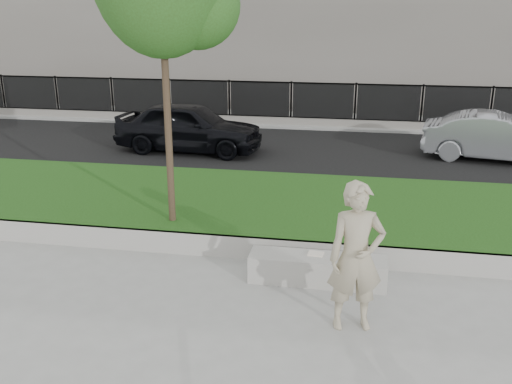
% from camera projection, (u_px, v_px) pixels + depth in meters
% --- Properties ---
extents(ground, '(90.00, 90.00, 0.00)m').
position_uv_depth(ground, '(236.00, 287.00, 8.75)').
color(ground, gray).
rests_on(ground, ground).
extents(grass_bank, '(34.00, 4.00, 0.40)m').
position_uv_depth(grass_bank, '(267.00, 209.00, 11.49)').
color(grass_bank, '#16340D').
rests_on(grass_bank, ground).
extents(grass_kerb, '(34.00, 0.08, 0.40)m').
position_uv_depth(grass_kerb, '(248.00, 248.00, 9.66)').
color(grass_kerb, '#A4A29A').
rests_on(grass_kerb, ground).
extents(street, '(34.00, 7.00, 0.04)m').
position_uv_depth(street, '(297.00, 152.00, 16.69)').
color(street, black).
rests_on(street, ground).
extents(far_pavement, '(34.00, 3.00, 0.12)m').
position_uv_depth(far_pavement, '(310.00, 121.00, 20.88)').
color(far_pavement, gray).
rests_on(far_pavement, ground).
extents(iron_fence, '(32.00, 0.30, 1.50)m').
position_uv_depth(iron_fence, '(308.00, 113.00, 19.80)').
color(iron_fence, slate).
rests_on(iron_fence, far_pavement).
extents(stone_bench, '(2.11, 0.53, 0.43)m').
position_uv_depth(stone_bench, '(317.00, 269.00, 8.85)').
color(stone_bench, '#A4A29A').
rests_on(stone_bench, ground).
extents(man, '(0.83, 0.64, 2.03)m').
position_uv_depth(man, '(356.00, 257.00, 7.39)').
color(man, tan).
rests_on(man, ground).
extents(book, '(0.25, 0.20, 0.03)m').
position_uv_depth(book, '(316.00, 254.00, 8.85)').
color(book, white).
rests_on(book, stone_bench).
extents(car_dark, '(4.35, 2.00, 1.45)m').
position_uv_depth(car_dark, '(189.00, 127.00, 16.47)').
color(car_dark, black).
rests_on(car_dark, street).
extents(car_silver, '(4.10, 2.02, 1.29)m').
position_uv_depth(car_silver, '(497.00, 137.00, 15.52)').
color(car_silver, '#95979D').
rests_on(car_silver, street).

